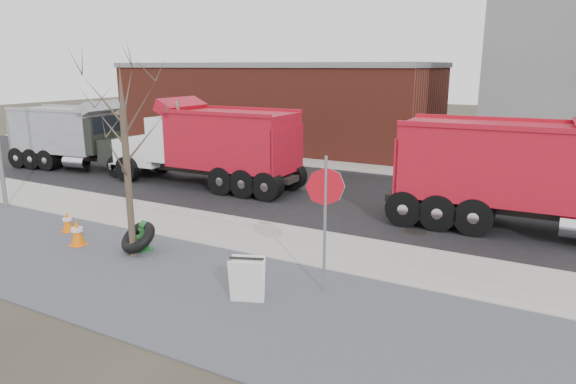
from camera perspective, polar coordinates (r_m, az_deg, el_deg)
The scene contains 17 objects.
ground at distance 14.83m, azimuth -0.66°, elevation -6.11°, with size 120.00×120.00×0.00m, color #383328.
gravel_verge at distance 12.13m, azimuth -8.98°, elevation -10.92°, with size 60.00×5.00×0.03m, color slate.
sidewalk at distance 15.02m, azimuth -0.18°, elevation -5.72°, with size 60.00×2.50×0.06m, color #9E9B93.
curb at distance 16.10m, azimuth 2.07°, elevation -4.27°, with size 60.00×0.15×0.11m, color #9E9B93.
road at distance 20.30m, azimuth 8.13°, elevation -0.70°, with size 60.00×9.40×0.02m, color black.
far_sidewalk at distance 25.58m, azimuth 12.71°, elevation 2.17°, with size 60.00×2.00×0.06m, color #9E9B93.
building_brick at distance 33.75m, azimuth -1.24°, elevation 9.77°, with size 20.20×8.20×5.30m.
bare_tree at distance 13.98m, azimuth -17.70°, elevation 5.94°, with size 3.20×3.20×5.20m.
fire_hydrant at distance 14.94m, azimuth -15.70°, elevation -4.83°, with size 0.50×0.50×0.89m.
truck_tire at distance 14.79m, azimuth -16.31°, elevation -4.85°, with size 1.27×1.24×0.88m.
stop_sign at distance 11.33m, azimuth 4.16°, elevation -1.18°, with size 0.75×0.48×3.17m.
sandwich_board at distance 11.32m, azimuth -4.58°, elevation -9.69°, with size 0.87×0.71×1.04m.
traffic_cone_near at distance 15.96m, azimuth -22.38°, elevation -4.20°, with size 0.42×0.42×0.81m.
traffic_cone_far at distance 17.40m, azimuth -23.30°, elevation -3.04°, with size 0.36×0.36×0.69m.
dump_truck_red_a at distance 17.29m, azimuth 25.54°, elevation 2.02°, with size 9.47×2.96×3.78m.
dump_truck_red_b at distance 22.06m, azimuth -8.67°, elevation 5.39°, with size 8.76×2.61×3.68m.
dump_truck_grey at distance 27.65m, azimuth -22.38°, elevation 5.89°, with size 7.62×3.16×3.39m.
Camera 1 is at (6.88, -12.12, 5.07)m, focal length 32.00 mm.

